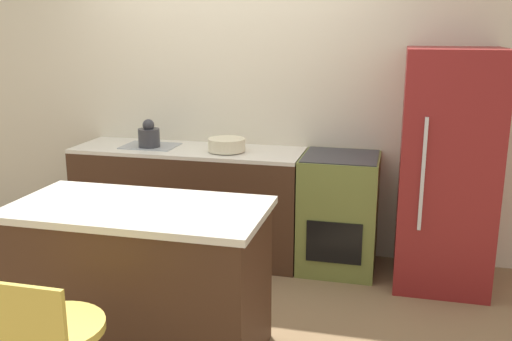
# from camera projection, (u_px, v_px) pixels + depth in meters

# --- Properties ---
(ground_plane) EXTENTS (14.00, 14.00, 0.00)m
(ground_plane) POSITION_uv_depth(u_px,v_px,m) (211.00, 270.00, 4.49)
(ground_plane) COLOR #8E704C
(wall_back) EXTENTS (8.00, 0.06, 2.60)m
(wall_back) POSITION_uv_depth(u_px,v_px,m) (232.00, 96.00, 4.77)
(wall_back) COLOR beige
(wall_back) RESTS_ON ground_plane
(back_counter) EXTENTS (1.88, 0.59, 0.91)m
(back_counter) POSITION_uv_depth(u_px,v_px,m) (189.00, 201.00, 4.74)
(back_counter) COLOR #422819
(back_counter) RESTS_ON ground_plane
(kitchen_island) EXTENTS (1.43, 0.73, 0.90)m
(kitchen_island) POSITION_uv_depth(u_px,v_px,m) (142.00, 280.00, 3.26)
(kitchen_island) COLOR #422819
(kitchen_island) RESTS_ON ground_plane
(oven_range) EXTENTS (0.59, 0.60, 0.91)m
(oven_range) POSITION_uv_depth(u_px,v_px,m) (339.00, 213.00, 4.45)
(oven_range) COLOR olive
(oven_range) RESTS_ON ground_plane
(refrigerator) EXTENTS (0.66, 0.73, 1.72)m
(refrigerator) POSITION_uv_depth(u_px,v_px,m) (447.00, 170.00, 4.11)
(refrigerator) COLOR maroon
(refrigerator) RESTS_ON ground_plane
(kettle) EXTENTS (0.17, 0.17, 0.23)m
(kettle) POSITION_uv_depth(u_px,v_px,m) (149.00, 136.00, 4.63)
(kettle) COLOR #333338
(kettle) RESTS_ON back_counter
(mixing_bowl) EXTENTS (0.29, 0.29, 0.10)m
(mixing_bowl) POSITION_uv_depth(u_px,v_px,m) (227.00, 145.00, 4.49)
(mixing_bowl) COLOR beige
(mixing_bowl) RESTS_ON back_counter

